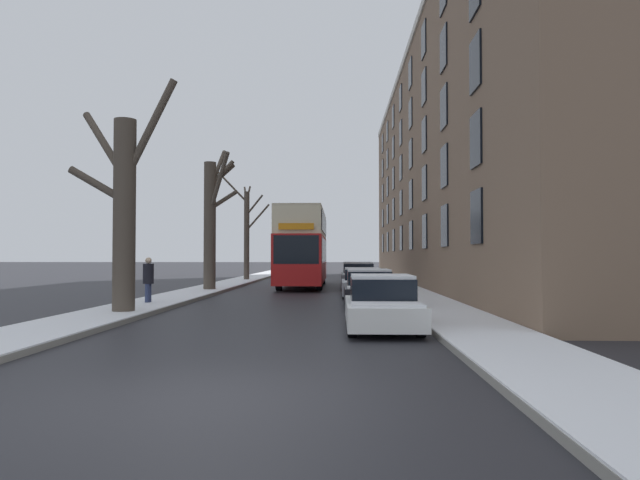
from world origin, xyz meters
TOP-DOWN VIEW (x-y plane):
  - ground_plane at (0.00, 0.00)m, footprint 320.00×320.00m
  - sidewalk_left at (-5.09, 53.00)m, footprint 2.28×130.00m
  - sidewalk_right at (5.09, 53.00)m, footprint 2.28×130.00m
  - terrace_facade_right at (10.72, 29.99)m, footprint 9.10×49.56m
  - bare_tree_left_0 at (-4.83, 9.92)m, footprint 3.69×1.99m
  - bare_tree_left_1 at (-4.68, 21.40)m, footprint 1.62×2.90m
  - bare_tree_left_2 at (-4.83, 33.47)m, footprint 3.78×2.17m
  - double_decker_bus at (-0.31, 26.41)m, footprint 2.54×11.37m
  - parked_car_0 at (2.87, 6.89)m, footprint 1.78×4.10m
  - parked_car_1 at (2.87, 13.00)m, footprint 1.75×4.43m
  - parked_car_2 at (2.87, 18.21)m, footprint 1.84×4.38m
  - parked_car_3 at (2.87, 23.90)m, footprint 1.86×3.99m
  - parked_car_4 at (2.87, 29.16)m, footprint 1.75×4.56m
  - pedestrian_left_sidewalk at (-5.13, 13.15)m, footprint 0.39×0.39m

SIDE VIEW (x-z plane):
  - ground_plane at x=0.00m, z-range 0.00..0.00m
  - sidewalk_left at x=-5.09m, z-range 0.00..0.16m
  - sidewalk_right at x=5.09m, z-range 0.00..0.16m
  - parked_car_2 at x=2.87m, z-range -0.04..1.27m
  - parked_car_0 at x=2.87m, z-range -0.05..1.31m
  - parked_car_4 at x=2.87m, z-range -0.04..1.30m
  - parked_car_1 at x=2.87m, z-range -0.05..1.32m
  - parked_car_3 at x=2.87m, z-range -0.06..1.45m
  - pedestrian_left_sidewalk at x=-5.13m, z-range 0.09..1.88m
  - double_decker_bus at x=-0.31m, z-range 0.29..4.77m
  - bare_tree_left_0 at x=-4.83m, z-range -0.29..7.00m
  - bare_tree_left_2 at x=-4.83m, z-range -0.30..7.73m
  - bare_tree_left_1 at x=-4.68m, z-range -0.01..7.48m
  - terrace_facade_right at x=10.72m, z-range 0.00..15.45m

